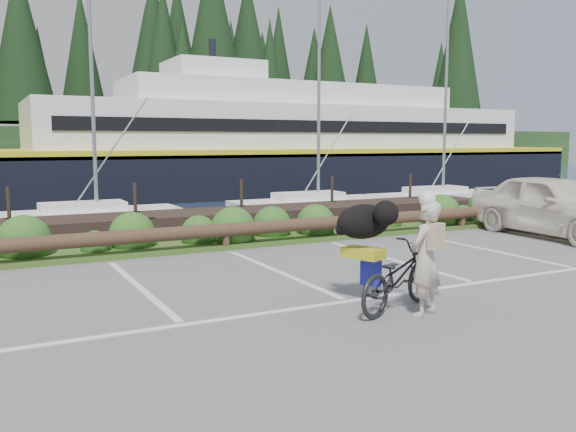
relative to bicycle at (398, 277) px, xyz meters
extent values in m
plane|color=#5D5D5F|center=(-0.38, 1.11, -0.49)|extent=(72.00, 72.00, 0.00)
plane|color=#18263A|center=(-0.38, 49.11, -1.69)|extent=(160.00, 160.00, 0.00)
cube|color=#3D5B21|center=(-0.38, 6.41, -0.44)|extent=(34.00, 1.60, 0.10)
imported|color=black|center=(0.00, 0.00, 0.00)|extent=(1.97, 1.30, 0.98)
imported|color=#C1B4A4|center=(0.16, -0.40, 0.32)|extent=(0.69, 0.58, 1.62)
ellipsoid|color=black|center=(-0.22, 0.55, 0.75)|extent=(0.75, 1.00, 0.52)
imported|color=silver|center=(7.80, 3.66, 0.31)|extent=(2.13, 4.78, 1.60)
camera|label=1|loc=(-5.36, -6.89, 1.94)|focal=38.00mm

